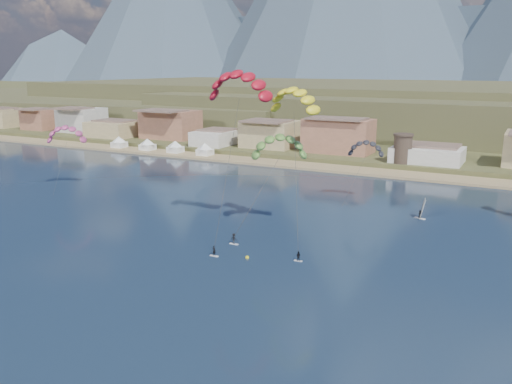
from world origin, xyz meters
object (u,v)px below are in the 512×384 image
Objects in this scene: watchtower at (403,148)px; kitesurfer_red at (239,81)px; windsurfer at (421,212)px; buoy at (247,257)px; kitesurfer_green at (279,143)px; kitesurfer_yellow at (294,97)px.

kitesurfer_red reaches higher than watchtower.
kitesurfer_red is 7.64× the size of windsurfer.
buoy is (-19.86, -35.73, -1.18)m from windsurfer.
kitesurfer_green is at bearing 96.91° from buoy.
kitesurfer_yellow reaches higher than buoy.
kitesurfer_yellow is (8.87, 3.30, -2.61)m from kitesurfer_red.
windsurfer is (21.73, 20.33, -14.94)m from kitesurfer_green.
kitesurfer_yellow is (-3.46, -70.92, 18.17)m from watchtower.
buoy is (1.87, -15.40, -16.12)m from kitesurfer_green.
kitesurfer_green reaches higher than buoy.
kitesurfer_yellow reaches higher than windsurfer.
kitesurfer_red is 13.01m from kitesurfer_green.
kitesurfer_green is at bearing 35.80° from kitesurfer_red.
buoy is (-1.28, -14.57, -24.44)m from kitesurfer_yellow.
watchtower is 52.26m from windsurfer.
kitesurfer_green is (-6.61, -70.09, 9.86)m from watchtower.
watchtower is 0.28× the size of kitesurfer_red.
windsurfer is at bearing 43.09° from kitesurfer_green.
kitesurfer_red reaches higher than kitesurfer_green.
windsurfer reaches higher than buoy.
windsurfer is at bearing 41.70° from kitesurfer_red.
windsurfer is 40.89m from buoy.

